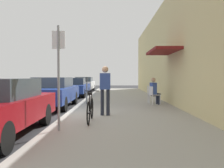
# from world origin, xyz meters

# --- Properties ---
(ground_plane) EXTENTS (60.00, 60.00, 0.00)m
(ground_plane) POSITION_xyz_m (0.00, 0.00, 0.00)
(ground_plane) COLOR #2D2D30
(sidewalk_slab) EXTENTS (4.50, 32.00, 0.12)m
(sidewalk_slab) POSITION_xyz_m (2.25, 2.00, 0.06)
(sidewalk_slab) COLOR #9E9B93
(sidewalk_slab) RESTS_ON ground_plane
(building_facade) EXTENTS (1.40, 32.00, 5.60)m
(building_facade) POSITION_xyz_m (4.65, 2.00, 2.80)
(building_facade) COLOR beige
(building_facade) RESTS_ON ground_plane
(parked_car_1) EXTENTS (1.80, 4.40, 1.42)m
(parked_car_1) POSITION_xyz_m (-1.10, 2.60, 0.74)
(parked_car_1) COLOR navy
(parked_car_1) RESTS_ON ground_plane
(parked_car_2) EXTENTS (1.80, 4.40, 1.36)m
(parked_car_2) POSITION_xyz_m (-1.10, 8.93, 0.71)
(parked_car_2) COLOR navy
(parked_car_2) RESTS_ON ground_plane
(parked_car_3) EXTENTS (1.80, 4.40, 1.41)m
(parked_car_3) POSITION_xyz_m (-1.10, 14.25, 0.74)
(parked_car_3) COLOR silver
(parked_car_3) RESTS_ON ground_plane
(parking_meter) EXTENTS (0.12, 0.10, 1.32)m
(parking_meter) POSITION_xyz_m (0.45, 2.96, 0.89)
(parking_meter) COLOR slate
(parking_meter) RESTS_ON sidewalk_slab
(street_sign) EXTENTS (0.32, 0.06, 2.60)m
(street_sign) POSITION_xyz_m (0.40, -2.70, 1.64)
(street_sign) COLOR gray
(street_sign) RESTS_ON sidewalk_slab
(bicycle_0) EXTENTS (0.46, 1.71, 0.90)m
(bicycle_0) POSITION_xyz_m (1.07, -1.54, 0.48)
(bicycle_0) COLOR black
(bicycle_0) RESTS_ON sidewalk_slab
(cafe_chair_0) EXTENTS (0.54, 0.54, 0.87)m
(cafe_chair_0) POSITION_xyz_m (3.66, 2.82, 0.62)
(cafe_chair_0) COLOR silver
(cafe_chair_0) RESTS_ON sidewalk_slab
(seated_patron_0) EXTENTS (0.50, 0.45, 1.29)m
(seated_patron_0) POSITION_xyz_m (3.72, 2.83, 0.82)
(seated_patron_0) COLOR #232838
(seated_patron_0) RESTS_ON sidewalk_slab
(cafe_chair_1) EXTENTS (0.48, 0.48, 0.87)m
(cafe_chair_1) POSITION_xyz_m (3.65, 3.71, 0.62)
(cafe_chair_1) COLOR silver
(cafe_chair_1) RESTS_ON sidewalk_slab
(pedestrian_standing) EXTENTS (0.36, 0.22, 1.70)m
(pedestrian_standing) POSITION_xyz_m (1.47, -0.37, 1.12)
(pedestrian_standing) COLOR #232838
(pedestrian_standing) RESTS_ON sidewalk_slab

